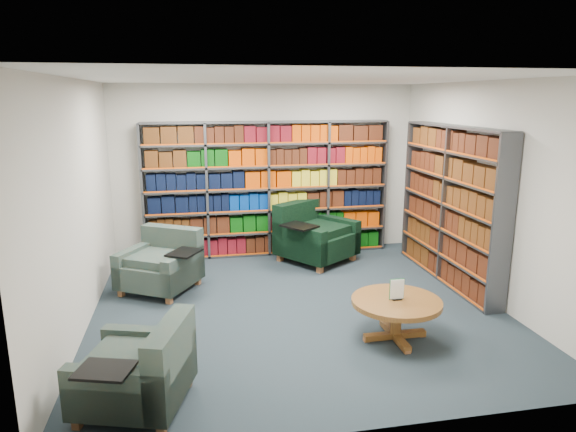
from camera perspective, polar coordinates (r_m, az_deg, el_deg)
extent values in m
cube|color=#1A2730|center=(6.59, 1.01, -10.15)|extent=(5.00, 5.00, 0.01)
cube|color=white|center=(6.05, 1.12, 15.08)|extent=(5.00, 5.00, 0.01)
cube|color=beige|center=(8.60, -2.43, 5.12)|extent=(5.00, 0.01, 2.80)
cube|color=beige|center=(3.83, 8.93, -5.31)|extent=(5.00, 0.01, 2.80)
cube|color=beige|center=(6.16, -22.37, 0.91)|extent=(0.01, 5.00, 2.80)
cube|color=beige|center=(7.12, 21.22, 2.54)|extent=(0.01, 5.00, 2.80)
cube|color=#47494F|center=(8.49, -2.24, 2.96)|extent=(4.00, 0.28, 2.20)
cube|color=silver|center=(8.61, -2.38, 3.11)|extent=(4.00, 0.02, 2.20)
cube|color=#D84C0A|center=(8.36, -2.11, 2.81)|extent=(4.00, 0.01, 2.20)
cube|color=#5D0A13|center=(8.70, -2.19, -3.03)|extent=(3.88, 0.21, 0.29)
cube|color=#42210A|center=(8.60, -2.21, -0.68)|extent=(3.88, 0.21, 0.29)
cube|color=black|center=(8.52, -2.23, 1.71)|extent=(3.88, 0.21, 0.29)
cube|color=black|center=(8.46, -2.25, 4.15)|extent=(3.88, 0.21, 0.29)
cube|color=#42210A|center=(8.41, -2.28, 6.62)|extent=(3.88, 0.21, 0.29)
cube|color=#42210A|center=(8.37, -2.30, 9.11)|extent=(3.88, 0.21, 0.29)
cube|color=#47494F|center=(7.60, 17.60, 1.13)|extent=(0.28, 2.50, 2.20)
cube|color=silver|center=(7.66, 18.46, 1.17)|extent=(0.02, 2.50, 2.20)
cube|color=#D84C0A|center=(7.54, 16.73, 1.10)|extent=(0.02, 2.50, 2.20)
cube|color=#42210A|center=(7.83, 17.14, -5.48)|extent=(0.21, 2.38, 0.29)
cube|color=#42210A|center=(7.73, 17.32, -2.90)|extent=(0.21, 2.38, 0.29)
cube|color=#391609|center=(7.64, 17.51, -0.25)|extent=(0.21, 2.38, 0.29)
cube|color=#391609|center=(7.56, 17.70, 2.45)|extent=(0.21, 2.38, 0.29)
cube|color=#391609|center=(7.51, 17.89, 5.20)|extent=(0.21, 2.38, 0.29)
cube|color=#42210A|center=(7.47, 18.09, 7.99)|extent=(0.21, 2.38, 0.29)
cube|color=#002633|center=(7.26, -14.05, -6.07)|extent=(1.23, 1.23, 0.32)
cube|color=#002633|center=(7.48, -12.67, -3.82)|extent=(0.87, 0.63, 0.72)
cube|color=#002633|center=(7.45, -16.53, -5.09)|extent=(0.58, 0.84, 0.48)
cube|color=#002633|center=(7.04, -11.50, -5.86)|extent=(0.58, 0.84, 0.48)
cube|color=black|center=(6.90, -11.46, -4.00)|extent=(0.52, 0.55, 0.02)
cube|color=brown|center=(7.26, -18.03, -8.09)|extent=(0.10, 0.10, 0.10)
cube|color=brown|center=(6.86, -13.06, -9.06)|extent=(0.10, 0.10, 0.10)
cube|color=brown|center=(7.82, -14.74, -6.34)|extent=(0.10, 0.10, 0.10)
cube|color=brown|center=(7.44, -10.00, -7.11)|extent=(0.10, 0.10, 0.10)
cube|color=black|center=(8.29, 3.20, -3.02)|extent=(1.42, 1.42, 0.36)
cube|color=black|center=(8.48, 1.17, -1.05)|extent=(0.96, 0.78, 0.81)
cube|color=black|center=(7.95, 1.22, -3.03)|extent=(0.73, 0.92, 0.54)
cube|color=black|center=(8.59, 5.05, -1.85)|extent=(0.73, 0.92, 0.54)
cube|color=black|center=(7.80, 1.27, -1.12)|extent=(0.60, 0.63, 0.03)
cube|color=brown|center=(7.80, 3.57, -5.91)|extent=(0.11, 0.11, 0.11)
cube|color=brown|center=(8.43, 7.20, -4.51)|extent=(0.11, 0.11, 0.11)
cube|color=brown|center=(8.33, -0.89, -4.63)|extent=(0.11, 0.11, 0.11)
cube|color=brown|center=(8.92, 2.85, -3.43)|extent=(0.11, 0.11, 0.11)
cube|color=#002633|center=(4.77, -16.67, -17.04)|extent=(1.06, 1.06, 0.30)
cube|color=#002633|center=(4.57, -12.86, -15.51)|extent=(0.43, 0.87, 0.68)
cube|color=#002633|center=(5.03, -15.12, -14.32)|extent=(0.85, 0.38, 0.45)
cube|color=#002633|center=(4.46, -18.59, -18.40)|extent=(0.85, 0.38, 0.45)
cube|color=black|center=(4.32, -19.70, -15.82)|extent=(0.49, 0.43, 0.02)
cube|color=brown|center=(5.28, -18.67, -16.56)|extent=(0.08, 0.08, 0.09)
cube|color=brown|center=(4.75, -22.38, -20.48)|extent=(0.08, 0.08, 0.09)
cube|color=brown|center=(5.04, -11.08, -17.55)|extent=(0.08, 0.08, 0.09)
cube|color=brown|center=(4.49, -13.89, -21.97)|extent=(0.08, 0.08, 0.09)
cylinder|color=brown|center=(5.75, 11.96, -9.32)|extent=(0.97, 0.97, 0.05)
cylinder|color=brown|center=(5.83, 11.86, -11.29)|extent=(0.13, 0.13, 0.39)
cube|color=brown|center=(5.90, 11.78, -12.82)|extent=(0.70, 0.09, 0.06)
cube|color=brown|center=(5.90, 11.78, -12.82)|extent=(0.09, 0.70, 0.06)
cube|color=black|center=(5.73, 11.98, -9.02)|extent=(0.11, 0.05, 0.01)
cube|color=white|center=(5.69, 12.03, -7.96)|extent=(0.15, 0.01, 0.22)
cube|color=#145926|center=(5.70, 12.00, -7.93)|extent=(0.17, 0.00, 0.23)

